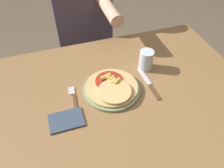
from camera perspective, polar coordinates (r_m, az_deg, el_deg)
name	(u,v)px	position (r m, az deg, el deg)	size (l,w,h in m)	color
ground_plane	(114,166)	(1.61, 0.44, -20.62)	(8.00, 8.00, 0.00)	brown
dining_table	(114,109)	(1.06, 0.62, -6.67)	(1.30, 0.90, 0.73)	olive
plate	(112,89)	(1.01, 0.00, -1.31)	(0.26, 0.26, 0.01)	gray
pizza	(112,87)	(0.99, 0.10, -0.76)	(0.24, 0.24, 0.04)	tan
fork	(74,99)	(0.99, -9.95, -3.82)	(0.03, 0.18, 0.00)	brown
knife	(149,84)	(1.05, 9.64, 0.06)	(0.03, 0.22, 0.00)	brown
drinking_glass	(146,60)	(1.11, 8.88, 6.20)	(0.07, 0.07, 0.10)	silver
napkin	(66,120)	(0.92, -11.88, -9.23)	(0.14, 0.10, 0.01)	#38475B
person_diner	(83,23)	(1.55, -7.57, 15.62)	(0.36, 0.52, 1.21)	#2D2D38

